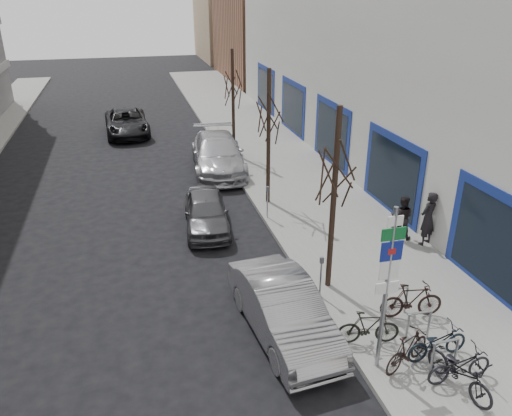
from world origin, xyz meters
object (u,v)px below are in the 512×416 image
meter_mid (267,199)px  parked_car_front (284,310)px  tree_near (336,158)px  bike_far_inner (412,300)px  highway_sign_pole (387,281)px  parked_car_back (218,154)px  bike_rack (419,323)px  tree_mid (269,106)px  bike_mid_inner (368,327)px  bike_mid_curb (438,340)px  bike_far_curb (460,363)px  lane_car (127,122)px  tree_far (233,78)px  meter_back (236,155)px  bike_near_right (407,349)px  bike_near_left (461,369)px  pedestrian_far (402,217)px  pedestrian_near (428,219)px  meter_front (321,273)px  parked_car_mid (206,212)px

meter_mid → parked_car_front: size_ratio=0.28×
tree_near → bike_far_inner: bearing=-52.7°
highway_sign_pole → parked_car_back: highway_sign_pole is taller
bike_rack → meter_mid: meter_mid is taller
tree_mid → bike_mid_inner: 9.84m
bike_mid_curb → meter_mid: bearing=6.6°
parked_car_front → meter_mid: bearing=72.1°
bike_far_curb → lane_car: (-6.65, 23.41, 0.10)m
tree_near → bike_mid_inner: bearing=-91.3°
tree_far → meter_back: size_ratio=4.33×
parked_car_front → bike_near_right: bearing=-46.3°
meter_mid → meter_back: (0.00, 5.50, 0.00)m
lane_car → parked_car_front: bearing=-83.1°
bike_far_curb → bike_mid_inner: bearing=38.3°
bike_near_left → parked_car_back: bearing=85.7°
tree_far → parked_car_back: 3.94m
bike_rack → tree_mid: size_ratio=0.41×
meter_back → bike_far_curb: 15.00m
tree_far → meter_back: tree_far is taller
parked_car_back → tree_far: bearing=62.8°
bike_near_right → bike_mid_curb: 0.85m
bike_near_right → pedestrian_far: pedestrian_far is taller
bike_near_left → bike_near_right: bearing=115.0°
meter_back → bike_mid_inner: size_ratio=0.81×
bike_mid_curb → pedestrian_near: bearing=-34.2°
tree_far → lane_car: size_ratio=1.04×
tree_mid → bike_near_left: bearing=-84.0°
bike_near_right → bike_far_inner: size_ratio=0.91×
tree_near → bike_mid_inner: tree_near is taller
pedestrian_far → tree_far: bearing=-39.4°
tree_mid → parked_car_front: tree_mid is taller
bike_mid_curb → parked_car_back: size_ratio=0.28×
tree_far → pedestrian_near: 12.53m
bike_far_curb → bike_far_inner: (0.20, 2.39, 0.04)m
bike_far_curb → pedestrian_near: pedestrian_near is taller
meter_mid → lane_car: lane_car is taller
tree_far → bike_far_inner: bearing=-84.2°
meter_mid → bike_far_curb: meter_mid is taller
parked_car_back → parked_car_front: bearing=-87.6°
meter_front → meter_back: size_ratio=1.00×
bike_mid_curb → pedestrian_far: (2.32, 5.80, 0.30)m
bike_mid_inner → lane_car: lane_car is taller
tree_far → parked_car_back: size_ratio=0.94×
pedestrian_near → tree_near: bearing=-4.6°
pedestrian_near → meter_mid: bearing=-61.5°
parked_car_front → pedestrian_far: bearing=29.5°
tree_far → lane_car: (-5.33, 6.02, -3.37)m
parked_car_mid → bike_mid_inner: bearing=-64.8°
tree_mid → meter_back: bearing=96.4°
bike_near_left → bike_mid_inner: size_ratio=1.14×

